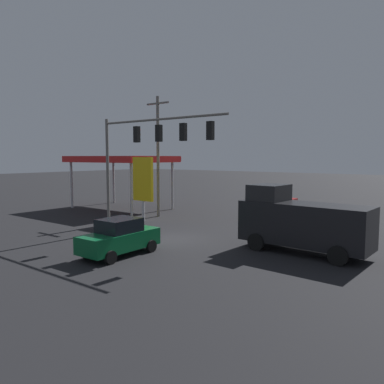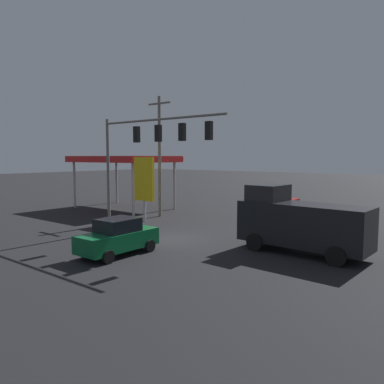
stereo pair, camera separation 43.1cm
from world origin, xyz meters
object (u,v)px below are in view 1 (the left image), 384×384
Objects in this scene: traffic_signal_assembly at (148,145)px; price_sign at (143,181)px; utility_pole at (158,154)px; sedan_waiting at (119,237)px; delivery_truck at (301,221)px; pickup_parked at (275,205)px.

traffic_signal_assembly reaches higher than price_sign.
utility_pole is 2.31× the size of sedan_waiting.
delivery_truck is at bearing 162.59° from utility_pole.
price_sign is at bearing -48.75° from pickup_parked.
price_sign reaches higher than pickup_parked.
price_sign is at bearing -42.19° from traffic_signal_assembly.
price_sign is 0.96× the size of pickup_parked.
delivery_truck is 11.40m from pickup_parked.
utility_pole reaches higher than delivery_truck.
sedan_waiting is at bearing 111.52° from traffic_signal_assembly.
pickup_parked reaches higher than sedan_waiting.
utility_pole reaches higher than price_sign.
delivery_truck reaches higher than sedan_waiting.
utility_pole reaches higher than pickup_parked.
traffic_signal_assembly is at bearing -159.34° from sedan_waiting.
pickup_parked is (-1.38, -15.93, 0.16)m from sedan_waiting.
utility_pole is at bearing -14.43° from delivery_truck.
traffic_signal_assembly is 2.18× the size of sedan_waiting.
sedan_waiting is (-1.48, 3.75, -4.92)m from traffic_signal_assembly.
utility_pole is at bearing -74.80° from price_sign.
traffic_signal_assembly is 1.40× the size of delivery_truck.
price_sign is at bearing 105.20° from utility_pole.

